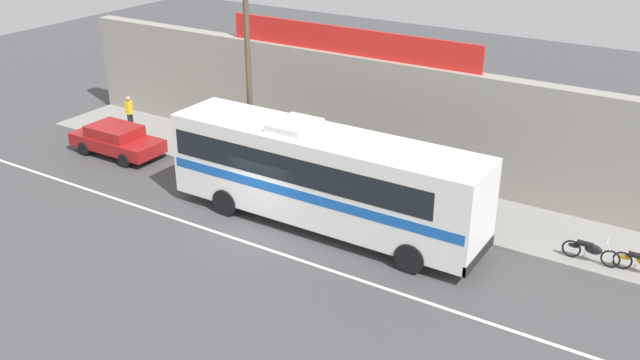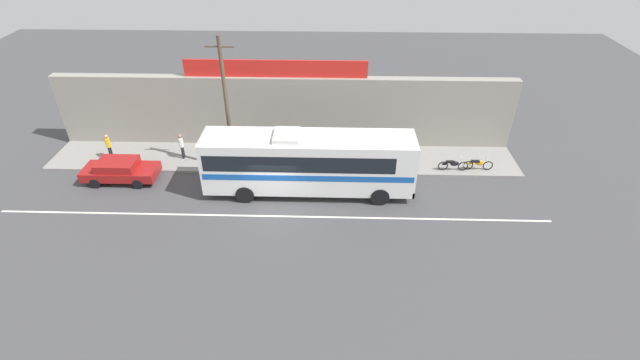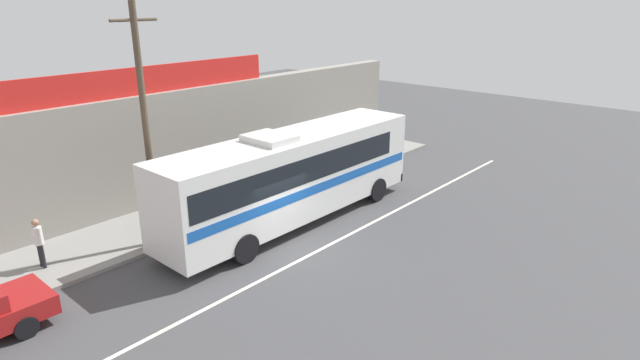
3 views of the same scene
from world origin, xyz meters
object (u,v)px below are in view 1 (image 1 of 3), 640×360
at_px(pedestrian_near_shop, 129,111).
at_px(motorcycle_red, 590,250).
at_px(parked_car, 117,139).
at_px(pedestrian_by_curb, 206,127).
at_px(intercity_bus, 321,173).
at_px(motorcycle_black, 461,219).
at_px(utility_pole, 249,74).

bearing_deg(pedestrian_near_shop, motorcycle_red, -2.23).
bearing_deg(parked_car, pedestrian_by_curb, 39.54).
bearing_deg(intercity_bus, pedestrian_near_shop, 166.26).
xyz_separation_m(intercity_bus, motorcycle_black, (4.50, 2.16, -1.50)).
xyz_separation_m(utility_pole, motorcycle_black, (9.22, 0.03, -3.85)).
xyz_separation_m(parked_car, pedestrian_near_shop, (-1.59, 2.35, 0.40)).
bearing_deg(parked_car, intercity_bus, -4.07).
distance_m(intercity_bus, motorcycle_red, 9.30).
bearing_deg(intercity_bus, parked_car, 175.93).
xyz_separation_m(intercity_bus, motorcycle_red, (8.88, 2.31, -1.50)).
xyz_separation_m(motorcycle_black, pedestrian_near_shop, (-17.41, 1.00, 0.57)).
distance_m(utility_pole, motorcycle_red, 14.14).
bearing_deg(motorcycle_red, pedestrian_near_shop, 177.77).
relative_size(pedestrian_near_shop, pedestrian_by_curb, 1.00).
bearing_deg(parked_car, motorcycle_black, 4.90).
bearing_deg(pedestrian_near_shop, pedestrian_by_curb, 2.23).
bearing_deg(utility_pole, pedestrian_near_shop, 172.88).
xyz_separation_m(intercity_bus, pedestrian_near_shop, (-12.91, 3.16, -0.93)).
bearing_deg(motorcycle_black, parked_car, -175.10).
xyz_separation_m(parked_car, motorcycle_red, (20.20, 1.50, -0.17)).
bearing_deg(pedestrian_by_curb, motorcycle_red, -3.43).
distance_m(intercity_bus, utility_pole, 5.69).
height_order(parked_car, utility_pole, utility_pole).
relative_size(parked_car, motorcycle_red, 2.37).
bearing_deg(pedestrian_near_shop, motorcycle_black, -3.27).
bearing_deg(intercity_bus, motorcycle_black, 25.64).
xyz_separation_m(parked_car, utility_pole, (6.59, 1.33, 3.68)).
height_order(motorcycle_red, pedestrian_by_curb, pedestrian_by_curb).
height_order(parked_car, pedestrian_by_curb, pedestrian_by_curb).
bearing_deg(pedestrian_by_curb, motorcycle_black, -5.27).
distance_m(utility_pole, pedestrian_near_shop, 8.88).
distance_m(parked_car, utility_pole, 7.67).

